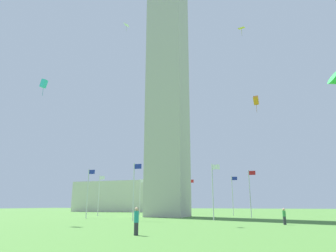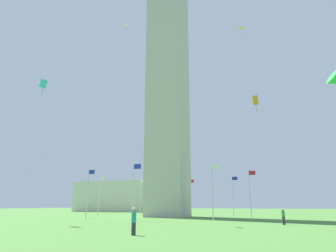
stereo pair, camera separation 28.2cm
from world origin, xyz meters
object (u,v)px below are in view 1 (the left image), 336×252
person_teal_shirt (136,221)px  flagpole_sw (88,191)px  flagpole_se (140,195)px  kite_orange_box (256,100)px  flagpole_nw (213,189)px  kite_yellow_diamond (241,28)px  flagpole_n (250,191)px  person_green_shirt (284,217)px  flagpole_e (189,195)px  kite_white_diamond (126,25)px  kite_cyan_box (44,84)px  flagpole_s (99,193)px  flagpole_ne (233,194)px  distant_building (119,197)px  flagpole_w (134,188)px  obelisk_monument (168,58)px

person_teal_shirt → flagpole_sw: bearing=37.6°
flagpole_se → kite_orange_box: (25.52, -19.27, 11.57)m
flagpole_nw → kite_yellow_diamond: 25.99m
flagpole_n → person_green_shirt: bearing=-74.6°
flagpole_e → kite_white_diamond: kite_white_diamond is taller
kite_cyan_box → flagpole_sw: bearing=90.8°
kite_orange_box → kite_white_diamond: kite_white_diamond is taller
flagpole_se → person_teal_shirt: flagpole_se is taller
flagpole_s → flagpole_ne: bearing=22.5°
flagpole_nw → flagpole_se: bearing=135.0°
flagpole_e → person_teal_shirt: 45.49m
flagpole_sw → distant_building: (-18.65, 44.48, 0.31)m
flagpole_e → flagpole_w: same height
kite_white_diamond → distant_building: 60.63m
flagpole_n → kite_cyan_box: kite_cyan_box is taller
person_green_shirt → distant_building: bearing=-16.0°
flagpole_n → person_teal_shirt: (-5.09, -30.97, -3.15)m
flagpole_n → flagpole_e: (-13.61, 13.61, 0.00)m
obelisk_monument → flagpole_s: obelisk_monument is taller
flagpole_nw → kite_cyan_box: size_ratio=3.30×
flagpole_nw → kite_yellow_diamond: kite_yellow_diamond is taller
flagpole_se → flagpole_ne: bearing=-0.0°
distant_building → flagpole_n: bearing=-39.8°
person_green_shirt → flagpole_se: bearing=-11.1°
flagpole_sw → flagpole_se: bearing=90.0°
flagpole_w → kite_yellow_diamond: 30.12m
person_green_shirt → flagpole_w: bearing=24.1°
obelisk_monument → person_green_shirt: obelisk_monument is taller
flagpole_ne → person_teal_shirt: size_ratio=4.12×
flagpole_s → distant_building: distant_building is taller
flagpole_nw → person_teal_shirt: size_ratio=4.12×
flagpole_se → person_teal_shirt: (18.14, -40.59, -3.15)m
flagpole_ne → person_green_shirt: size_ratio=4.54×
person_teal_shirt → person_green_shirt: 17.69m
flagpole_e → kite_orange_box: size_ratio=3.10×
flagpole_n → kite_cyan_box: 33.95m
obelisk_monument → flagpole_sw: bearing=-134.8°
distant_building → kite_white_diamond: bearing=-61.6°
obelisk_monument → flagpole_w: 28.77m
kite_orange_box → kite_cyan_box: size_ratio=1.06×
flagpole_s → flagpole_n: bearing=-0.0°
person_green_shirt → kite_cyan_box: 32.31m
flagpole_e → person_green_shirt: size_ratio=4.54×
flagpole_e → person_teal_shirt: (8.52, -44.57, -3.15)m
flagpole_e → person_green_shirt: 34.84m
person_green_shirt → kite_yellow_diamond: 30.53m
flagpole_n → kite_white_diamond: kite_white_diamond is taller
flagpole_e → flagpole_s: 19.24m
flagpole_w → person_green_shirt: (18.02, -2.43, -3.24)m
obelisk_monument → flagpole_se: (-9.56, 9.62, -25.35)m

